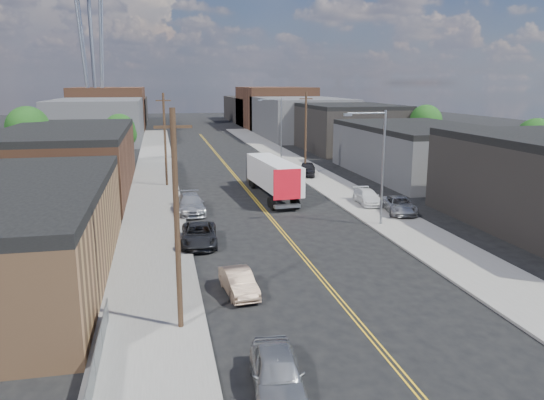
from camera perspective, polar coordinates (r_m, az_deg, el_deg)
name	(u,v)px	position (r m, az deg, el deg)	size (l,w,h in m)	color
ground	(225,164)	(74.08, -5.07, 3.89)	(260.00, 260.00, 0.00)	black
centerline	(242,183)	(59.42, -3.29, 1.79)	(0.32, 120.00, 0.01)	gold
sidewalk_left	(155,186)	(58.76, -12.49, 1.46)	(5.00, 140.00, 0.15)	slate
sidewalk_right	(323,180)	(61.53, 5.49, 2.19)	(5.00, 140.00, 0.15)	slate
warehouse_brown	(68,160)	(57.99, -21.08, 4.01)	(12.00, 26.00, 6.60)	#523121
industrial_right_b	(420,150)	(66.78, 15.61, 5.18)	(14.00, 24.00, 6.10)	#3E3E40
industrial_right_c	(347,127)	(90.44, 8.02, 7.79)	(14.00, 22.00, 7.60)	black
skyline_left_a	(99,120)	(108.54, -18.09, 8.17)	(16.00, 30.00, 8.00)	#3E3E40
skyline_right_a	(300,117)	(111.73, 2.99, 8.86)	(16.00, 30.00, 8.00)	#3E3E40
skyline_left_b	(110,109)	(133.34, -17.04, 9.36)	(16.00, 26.00, 10.00)	#523121
skyline_right_b	(274,107)	(135.95, 0.24, 9.94)	(16.00, 26.00, 10.00)	#523121
skyline_left_c	(116,111)	(153.33, -16.39, 9.17)	(16.00, 40.00, 7.00)	black
skyline_right_c	(260,110)	(155.60, -1.34, 9.71)	(16.00, 40.00, 7.00)	black
streetlight_near	(379,159)	(41.52, 11.39, 4.38)	(3.39, 0.25, 9.00)	gray
streetlight_far	(278,125)	(74.77, 0.70, 8.12)	(3.39, 0.25, 9.00)	gray
utility_pole_left_near	(177,220)	(23.48, -10.21, -2.18)	(1.60, 0.26, 10.00)	black
utility_pole_left_far	(165,139)	(58.03, -11.43, 6.43)	(1.60, 0.26, 10.00)	black
utility_pole_right	(306,134)	(63.33, 3.64, 7.14)	(1.60, 0.26, 10.00)	black
tree_left_mid	(29,131)	(69.63, -24.71, 6.80)	(5.10, 5.04, 8.37)	black
tree_left_far	(120,132)	(75.19, -16.01, 7.09)	(4.35, 4.20, 6.97)	black
tree_right_near	(536,143)	(62.61, 26.56, 5.55)	(4.60, 4.48, 7.44)	black
tree_right_far	(426,123)	(82.66, 16.23, 7.94)	(4.85, 4.76, 7.91)	black
semi_truck	(270,174)	(52.57, -0.18, 2.78)	(3.33, 14.60, 3.77)	silver
car_left_a	(277,373)	(20.09, 0.55, -18.08)	(1.85, 4.60, 1.57)	gray
car_left_b	(239,282)	(28.52, -3.61, -8.81)	(1.39, 3.98, 1.31)	#8A6F5A
car_left_c	(199,235)	(37.09, -7.86, -3.72)	(2.43, 5.27, 1.46)	black
car_left_d	(191,204)	(46.20, -8.75, -0.42)	(2.26, 5.55, 1.61)	#9C9EA1
car_right_lot_a	(400,205)	(46.40, 13.56, -0.53)	(2.29, 4.96, 1.38)	gray
car_right_lot_b	(367,197)	(49.26, 10.23, 0.33)	(1.83, 4.49, 1.30)	silver
car_right_lot_c	(307,169)	(63.55, 3.80, 3.34)	(1.88, 4.68, 1.59)	black
car_ahead_truck	(279,175)	(60.79, 0.80, 2.70)	(2.25, 4.87, 1.35)	black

